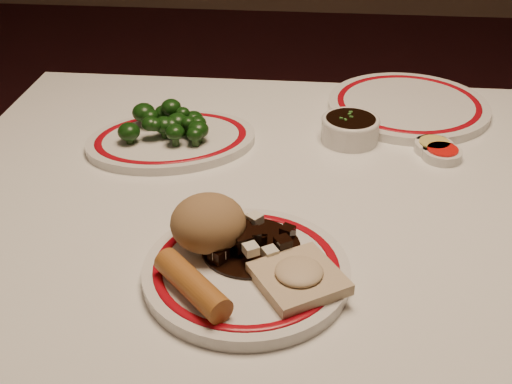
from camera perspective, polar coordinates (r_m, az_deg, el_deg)
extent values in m
cube|color=white|center=(0.96, 6.09, -1.71)|extent=(1.20, 0.90, 0.04)
cylinder|color=black|center=(1.58, -14.60, -4.07)|extent=(0.06, 0.06, 0.71)
cylinder|color=silver|center=(0.79, -0.85, -7.11)|extent=(0.28, 0.28, 0.02)
torus|color=#970711|center=(0.79, -0.86, -6.60)|extent=(0.24, 0.24, 0.00)
ellipsoid|color=#936D45|center=(0.80, -4.27, -2.75)|extent=(0.10, 0.10, 0.07)
cylinder|color=#AD682A|center=(0.74, -5.69, -8.18)|extent=(0.10, 0.11, 0.03)
cube|color=#C3AD8A|center=(0.76, 3.82, -7.68)|extent=(0.13, 0.13, 0.01)
ellipsoid|color=#C3AD8A|center=(0.75, 3.85, -7.07)|extent=(0.06, 0.06, 0.02)
cylinder|color=black|center=(0.81, -0.46, -4.93)|extent=(0.13, 0.13, 0.00)
cube|color=black|center=(0.81, -0.14, -4.45)|extent=(0.03, 0.03, 0.02)
cube|color=black|center=(0.79, -1.24, -4.47)|extent=(0.03, 0.03, 0.02)
cube|color=black|center=(0.83, 2.81, -3.59)|extent=(0.02, 0.02, 0.02)
cube|color=black|center=(0.82, -1.19, -3.58)|extent=(0.02, 0.02, 0.02)
cube|color=black|center=(0.84, -0.74, -2.87)|extent=(0.02, 0.02, 0.02)
cube|color=black|center=(0.79, -3.35, -5.62)|extent=(0.03, 0.03, 0.02)
cube|color=black|center=(0.82, -2.08, -3.95)|extent=(0.02, 0.02, 0.02)
cube|color=black|center=(0.81, 0.37, -3.89)|extent=(0.02, 0.02, 0.02)
cube|color=black|center=(0.81, -0.33, -4.40)|extent=(0.03, 0.03, 0.02)
cube|color=black|center=(0.80, -0.40, -4.05)|extent=(0.03, 0.03, 0.02)
cube|color=black|center=(0.80, 2.41, -4.67)|extent=(0.03, 0.03, 0.02)
cube|color=beige|center=(0.79, -3.34, -5.34)|extent=(0.02, 0.02, 0.01)
cube|color=beige|center=(0.78, -0.46, -5.12)|extent=(0.02, 0.02, 0.01)
cube|color=beige|center=(0.84, -1.61, -2.29)|extent=(0.02, 0.02, 0.01)
cube|color=beige|center=(0.83, -0.10, -2.40)|extent=(0.02, 0.02, 0.01)
cube|color=beige|center=(0.79, 1.27, -5.43)|extent=(0.02, 0.02, 0.01)
torus|color=#970711|center=(1.09, -7.54, 4.88)|extent=(0.32, 0.32, 0.00)
cylinder|color=#23471C|center=(1.09, -5.16, 5.33)|extent=(0.01, 0.01, 0.02)
ellipsoid|color=#11350D|center=(1.08, -5.21, 6.12)|extent=(0.03, 0.03, 0.02)
cylinder|color=#23471C|center=(1.10, -6.92, 5.37)|extent=(0.01, 0.01, 0.01)
ellipsoid|color=#11350D|center=(1.09, -6.98, 6.22)|extent=(0.04, 0.04, 0.03)
cylinder|color=#23471C|center=(1.09, -7.13, 5.23)|extent=(0.01, 0.01, 0.01)
ellipsoid|color=#11350D|center=(1.08, -7.18, 5.99)|extent=(0.03, 0.03, 0.03)
cylinder|color=#23471C|center=(1.14, -9.87, 6.14)|extent=(0.01, 0.01, 0.01)
ellipsoid|color=#11350D|center=(1.13, -9.95, 6.98)|extent=(0.04, 0.04, 0.03)
cylinder|color=#23471C|center=(1.09, -8.10, 5.13)|extent=(0.01, 0.01, 0.01)
ellipsoid|color=#11350D|center=(1.08, -8.17, 5.93)|extent=(0.04, 0.04, 0.03)
cylinder|color=#23471C|center=(1.13, -9.34, 5.94)|extent=(0.01, 0.01, 0.01)
ellipsoid|color=#11350D|center=(1.12, -9.41, 6.66)|extent=(0.03, 0.03, 0.02)
cylinder|color=#23471C|center=(1.06, -5.42, 4.44)|extent=(0.01, 0.01, 0.01)
ellipsoid|color=#11350D|center=(1.05, -5.46, 5.15)|extent=(0.03, 0.03, 0.02)
cylinder|color=#23471C|center=(1.09, -7.49, 5.16)|extent=(0.01, 0.01, 0.01)
ellipsoid|color=#11350D|center=(1.08, -7.55, 5.95)|extent=(0.03, 0.03, 0.03)
cylinder|color=#23471C|center=(1.07, -5.13, 4.73)|extent=(0.01, 0.01, 0.01)
ellipsoid|color=#11350D|center=(1.06, -5.18, 5.53)|extent=(0.04, 0.04, 0.03)
cylinder|color=#23471C|center=(1.10, -6.50, 5.41)|extent=(0.01, 0.01, 0.01)
ellipsoid|color=#11350D|center=(1.09, -6.55, 6.14)|extent=(0.03, 0.03, 0.03)
cylinder|color=#23471C|center=(1.13, -8.16, 6.25)|extent=(0.01, 0.01, 0.01)
ellipsoid|color=#11350D|center=(1.13, -8.23, 7.00)|extent=(0.03, 0.03, 0.02)
cylinder|color=#23471C|center=(1.08, -11.15, 4.53)|extent=(0.01, 0.01, 0.01)
ellipsoid|color=#11350D|center=(1.08, -11.24, 5.28)|extent=(0.04, 0.04, 0.03)
cylinder|color=#23471C|center=(1.13, -7.59, 6.17)|extent=(0.01, 0.01, 0.01)
ellipsoid|color=#11350D|center=(1.12, -7.65, 6.94)|extent=(0.03, 0.03, 0.03)
cylinder|color=#23471C|center=(1.06, -7.15, 4.49)|extent=(0.01, 0.01, 0.01)
ellipsoid|color=#11350D|center=(1.06, -7.21, 5.30)|extent=(0.03, 0.03, 0.03)
cylinder|color=#23471C|center=(1.13, -6.56, 6.05)|extent=(0.01, 0.01, 0.01)
ellipsoid|color=#11350D|center=(1.12, -6.60, 6.72)|extent=(0.03, 0.03, 0.03)
cylinder|color=#23471C|center=(1.11, -5.54, 5.70)|extent=(0.01, 0.01, 0.01)
ellipsoid|color=#11350D|center=(1.10, -5.58, 6.46)|extent=(0.03, 0.03, 0.03)
cylinder|color=#23471C|center=(1.14, -7.98, 6.33)|extent=(0.01, 0.01, 0.01)
ellipsoid|color=#11350D|center=(1.13, -8.04, 7.07)|extent=(0.03, 0.03, 0.02)
ellipsoid|color=#11350D|center=(1.08, -9.39, 6.02)|extent=(0.03, 0.03, 0.02)
ellipsoid|color=#11350D|center=(1.11, -7.56, 7.49)|extent=(0.03, 0.03, 0.03)
ellipsoid|color=#11350D|center=(1.10, -6.54, 6.99)|extent=(0.02, 0.02, 0.02)
ellipsoid|color=#11350D|center=(1.08, -9.02, 5.95)|extent=(0.03, 0.03, 0.02)
ellipsoid|color=#11350D|center=(1.07, -6.05, 6.18)|extent=(0.02, 0.02, 0.02)
cylinder|color=silver|center=(1.11, 8.34, 5.44)|extent=(0.10, 0.10, 0.04)
cylinder|color=black|center=(1.10, 8.43, 6.41)|extent=(0.09, 0.09, 0.00)
cylinder|color=silver|center=(1.09, 16.20, 3.23)|extent=(0.06, 0.06, 0.02)
cylinder|color=red|center=(1.08, 16.27, 3.67)|extent=(0.05, 0.05, 0.00)
cylinder|color=silver|center=(1.11, 15.51, 3.86)|extent=(0.06, 0.06, 0.02)
cylinder|color=#DAC55A|center=(1.10, 15.58, 4.29)|extent=(0.05, 0.05, 0.00)
cylinder|color=silver|center=(1.25, 13.37, 7.44)|extent=(0.39, 0.39, 0.02)
torus|color=#970711|center=(1.24, 13.41, 7.77)|extent=(0.34, 0.34, 0.00)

